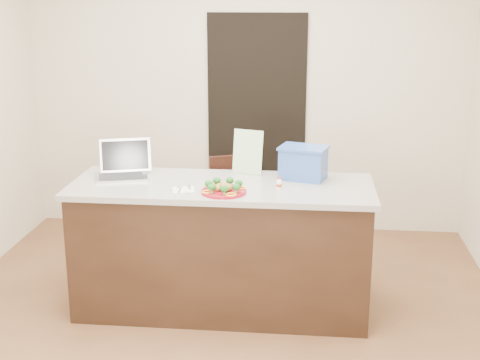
# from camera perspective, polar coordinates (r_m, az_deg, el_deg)

# --- Properties ---
(ground) EXTENTS (4.00, 4.00, 0.00)m
(ground) POSITION_cam_1_polar(r_m,az_deg,el_deg) (4.65, -1.90, -12.16)
(ground) COLOR brown
(ground) RESTS_ON ground
(room_shell) EXTENTS (4.00, 4.00, 4.00)m
(room_shell) POSITION_cam_1_polar(r_m,az_deg,el_deg) (4.15, -2.11, 8.01)
(room_shell) COLOR white
(room_shell) RESTS_ON ground
(doorway) EXTENTS (0.90, 0.02, 2.00)m
(doorway) POSITION_cam_1_polar(r_m,az_deg,el_deg) (6.18, 1.43, 4.81)
(doorway) COLOR black
(doorway) RESTS_ON ground
(island) EXTENTS (2.06, 0.76, 0.92)m
(island) POSITION_cam_1_polar(r_m,az_deg,el_deg) (4.68, -1.54, -5.73)
(island) COLOR black
(island) RESTS_ON ground
(plate) EXTENTS (0.29, 0.29, 0.02)m
(plate) POSITION_cam_1_polar(r_m,az_deg,el_deg) (4.33, -1.39, -0.97)
(plate) COLOR maroon
(plate) RESTS_ON island
(meatballs) EXTENTS (0.12, 0.12, 0.04)m
(meatballs) POSITION_cam_1_polar(r_m,az_deg,el_deg) (4.33, -1.37, -0.60)
(meatballs) COLOR olive
(meatballs) RESTS_ON plate
(broccoli) EXTENTS (0.25, 0.25, 0.04)m
(broccoli) POSITION_cam_1_polar(r_m,az_deg,el_deg) (4.32, -1.39, -0.38)
(broccoli) COLOR #134A15
(broccoli) RESTS_ON plate
(pepper_rings) EXTENTS (0.27, 0.27, 0.01)m
(pepper_rings) POSITION_cam_1_polar(r_m,az_deg,el_deg) (4.33, -1.39, -0.84)
(pepper_rings) COLOR #F1AE19
(pepper_rings) RESTS_ON plate
(napkin) EXTENTS (0.17, 0.17, 0.01)m
(napkin) POSITION_cam_1_polar(r_m,az_deg,el_deg) (4.41, -4.85, -0.85)
(napkin) COLOR silver
(napkin) RESTS_ON island
(fork) EXTENTS (0.03, 0.15, 0.00)m
(fork) POSITION_cam_1_polar(r_m,az_deg,el_deg) (4.42, -5.09, -0.74)
(fork) COLOR #BABBBF
(fork) RESTS_ON napkin
(knife) EXTENTS (0.04, 0.19, 0.01)m
(knife) POSITION_cam_1_polar(r_m,az_deg,el_deg) (4.38, -4.50, -0.84)
(knife) COLOR white
(knife) RESTS_ON napkin
(yogurt_bottle) EXTENTS (0.04, 0.04, 0.08)m
(yogurt_bottle) POSITION_cam_1_polar(r_m,az_deg,el_deg) (4.43, 3.36, -0.35)
(yogurt_bottle) COLOR white
(yogurt_bottle) RESTS_ON island
(laptop) EXTENTS (0.41, 0.38, 0.25)m
(laptop) POSITION_cam_1_polar(r_m,az_deg,el_deg) (4.79, -9.93, 1.14)
(laptop) COLOR #AEAFB3
(laptop) RESTS_ON island
(leaflet) EXTENTS (0.23, 0.11, 0.31)m
(leaflet) POSITION_cam_1_polar(r_m,az_deg,el_deg) (4.76, 0.67, 2.41)
(leaflet) COLOR white
(leaflet) RESTS_ON island
(blue_box) EXTENTS (0.37, 0.31, 0.23)m
(blue_box) POSITION_cam_1_polar(r_m,az_deg,el_deg) (4.65, 5.42, 1.49)
(blue_box) COLOR #2E53A7
(blue_box) RESTS_ON island
(chair) EXTENTS (0.51, 0.52, 0.89)m
(chair) POSITION_cam_1_polar(r_m,az_deg,el_deg) (5.46, -0.73, -2.05)
(chair) COLOR #33170F
(chair) RESTS_ON ground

